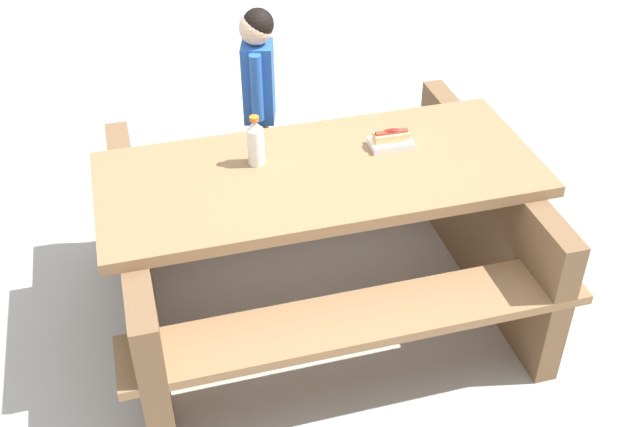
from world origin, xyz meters
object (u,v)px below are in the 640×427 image
at_px(soda_bottle, 256,142).
at_px(child_in_coat, 259,83).
at_px(hotdog_tray, 391,140).
at_px(picnic_table, 320,228).

relative_size(soda_bottle, child_in_coat, 0.20).
bearing_deg(soda_bottle, hotdog_tray, 16.70).
xyz_separation_m(picnic_table, hotdog_tray, (0.29, 0.19, 0.34)).
bearing_deg(picnic_table, soda_bottle, 173.68).
bearing_deg(child_in_coat, hotdog_tray, -45.70).
bearing_deg(hotdog_tray, soda_bottle, -163.30).
xyz_separation_m(hotdog_tray, child_in_coat, (-0.65, 0.66, -0.09)).
bearing_deg(hotdog_tray, picnic_table, -146.02).
distance_m(soda_bottle, child_in_coat, 0.85).
relative_size(hotdog_tray, child_in_coat, 0.19).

